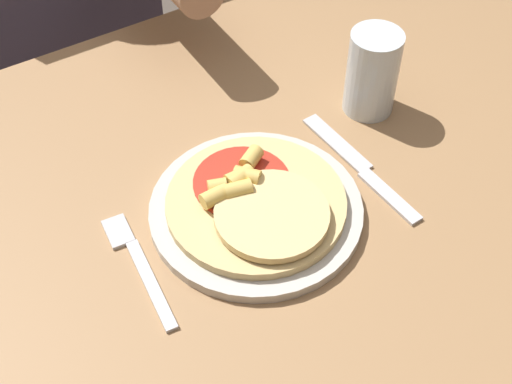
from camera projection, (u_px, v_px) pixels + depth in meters
The scene contains 6 objects.
dining_table at pixel (289, 281), 0.93m from camera, with size 1.18×0.95×0.77m.
plate at pixel (256, 210), 0.86m from camera, with size 0.26×0.26×0.01m.
pizza at pixel (257, 202), 0.84m from camera, with size 0.22×0.22×0.04m.
fork at pixel (137, 262), 0.81m from camera, with size 0.03×0.18×0.00m.
knife at pixel (362, 168), 0.91m from camera, with size 0.03×0.22×0.00m.
drinking_glass at pixel (372, 73), 0.95m from camera, with size 0.07×0.07×0.12m.
Camera 1 is at (-0.32, -0.43, 1.44)m, focal length 50.00 mm.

